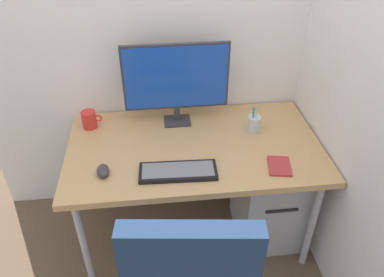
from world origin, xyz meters
name	(u,v)px	position (x,y,z in m)	size (l,w,h in m)	color
ground_plane	(194,230)	(0.00, 0.00, 0.00)	(8.00, 8.00, 0.00)	brown
wall_side_right	(366,29)	(0.74, -0.16, 1.40)	(0.04, 1.94, 2.80)	white
desk	(194,152)	(0.00, 0.00, 0.66)	(1.42, 0.81, 0.71)	tan
filing_cabinet	(268,197)	(0.46, -0.05, 0.29)	(0.38, 0.46, 0.59)	#B2B5BA
monitor	(176,79)	(-0.08, 0.25, 1.00)	(0.61, 0.13, 0.50)	#333338
keyboard	(178,171)	(-0.11, -0.23, 0.72)	(0.40, 0.17, 0.02)	black
mouse	(103,171)	(-0.49, -0.20, 0.73)	(0.06, 0.10, 0.04)	#333338
pen_holder	(254,124)	(0.36, 0.09, 0.76)	(0.08, 0.08, 0.18)	silver
notebook	(279,166)	(0.42, -0.25, 0.72)	(0.11, 0.16, 0.01)	#B23333
coffee_mug	(89,119)	(-0.60, 0.25, 0.77)	(0.12, 0.09, 0.11)	red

